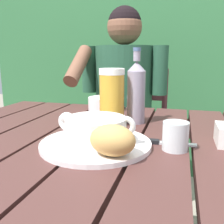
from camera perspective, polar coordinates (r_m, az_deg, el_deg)
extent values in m
cube|color=#492A27|center=(0.86, -17.11, -4.83)|extent=(0.13, 0.88, 0.04)
cube|color=#492A27|center=(0.79, -8.64, -5.79)|extent=(0.13, 0.88, 0.04)
cube|color=#492A27|center=(0.75, 1.09, -6.73)|extent=(0.13, 0.88, 0.04)
cube|color=#492A27|center=(0.73, 11.70, -7.54)|extent=(0.13, 0.88, 0.04)
cube|color=#492A27|center=(0.74, 22.55, -8.10)|extent=(0.13, 0.88, 0.04)
cube|color=#492A27|center=(1.15, 6.15, -2.93)|extent=(1.19, 0.03, 0.08)
cube|color=#492A27|center=(1.46, -17.74, -13.65)|extent=(0.06, 0.06, 0.73)
cube|color=#2F663A|center=(2.38, 11.35, 9.95)|extent=(3.00, 0.60, 1.80)
cylinder|color=#4C3823|center=(2.63, -1.55, 11.20)|extent=(0.10, 0.10, 1.87)
cylinder|color=#4B2428|center=(1.54, 9.92, -17.97)|extent=(0.04, 0.04, 0.44)
cylinder|color=#4B2428|center=(1.62, -5.87, -16.09)|extent=(0.04, 0.04, 0.44)
cylinder|color=#4B2428|center=(1.86, 11.06, -12.33)|extent=(0.04, 0.04, 0.44)
cylinder|color=#4B2428|center=(1.93, -1.88, -11.13)|extent=(0.04, 0.04, 0.44)
cube|color=#4B2428|center=(1.63, 3.35, -7.01)|extent=(0.46, 0.40, 0.02)
cylinder|color=#4B2428|center=(1.72, 11.69, 1.62)|extent=(0.04, 0.04, 0.47)
cylinder|color=#4B2428|center=(1.80, -1.98, 2.33)|extent=(0.04, 0.04, 0.47)
cube|color=#4B2428|center=(1.76, 4.67, -0.28)|extent=(0.43, 0.02, 0.04)
cube|color=#4B2428|center=(1.74, 4.74, 3.53)|extent=(0.43, 0.02, 0.04)
cube|color=#4B2428|center=(1.73, 4.81, 7.42)|extent=(0.43, 0.02, 0.04)
cylinder|color=#234D36|center=(1.45, 4.08, -19.58)|extent=(0.11, 0.11, 0.45)
cylinder|color=#234D36|center=(1.41, 5.07, -7.59)|extent=(0.13, 0.40, 0.13)
cylinder|color=#234D36|center=(1.49, -2.72, -18.68)|extent=(0.11, 0.11, 0.45)
cylinder|color=#234D36|center=(1.45, -1.60, -7.00)|extent=(0.13, 0.40, 0.13)
cylinder|color=#234D36|center=(1.46, 2.69, 4.00)|extent=(0.32, 0.32, 0.54)
sphere|color=brown|center=(1.45, 2.84, 18.56)|extent=(0.19, 0.19, 0.19)
sphere|color=black|center=(1.45, 2.85, 19.31)|extent=(0.18, 0.18, 0.18)
cylinder|color=#234D36|center=(1.39, 10.71, 9.15)|extent=(0.08, 0.08, 0.26)
cylinder|color=#234D36|center=(1.48, -5.10, 9.50)|extent=(0.08, 0.08, 0.26)
cylinder|color=brown|center=(1.33, -7.56, 10.41)|extent=(0.07, 0.25, 0.21)
cylinder|color=white|center=(0.66, -3.65, -7.13)|extent=(0.29, 0.29, 0.01)
cylinder|color=white|center=(0.65, -3.70, -3.99)|extent=(0.16, 0.16, 0.06)
cylinder|color=orange|center=(0.65, -3.72, -2.79)|extent=(0.14, 0.14, 0.01)
torus|color=white|center=(0.68, -10.03, -2.13)|extent=(0.05, 0.01, 0.05)
torus|color=white|center=(0.63, 3.10, -3.13)|extent=(0.05, 0.01, 0.05)
ellipsoid|color=tan|center=(0.56, 0.14, -6.34)|extent=(0.12, 0.09, 0.07)
cylinder|color=gold|center=(0.85, -0.04, 2.68)|extent=(0.08, 0.08, 0.17)
cylinder|color=white|center=(0.83, -0.04, 9.09)|extent=(0.08, 0.08, 0.02)
cylinder|color=gray|center=(0.88, 5.43, 3.29)|extent=(0.06, 0.06, 0.18)
cone|color=gray|center=(0.87, 5.57, 10.23)|extent=(0.06, 0.06, 0.03)
cylinder|color=gray|center=(0.86, 5.62, 12.38)|extent=(0.02, 0.02, 0.03)
cylinder|color=#485F84|center=(0.86, 5.65, 13.86)|extent=(0.03, 0.03, 0.01)
cylinder|color=silver|center=(0.65, 14.07, -5.25)|extent=(0.06, 0.06, 0.07)
cube|color=silver|center=(0.69, 13.34, -6.92)|extent=(0.13, 0.02, 0.00)
cube|color=black|center=(0.69, 7.76, -6.46)|extent=(0.07, 0.02, 0.01)
cylinder|color=white|center=(1.09, -1.71, 1.90)|extent=(0.14, 0.14, 0.06)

